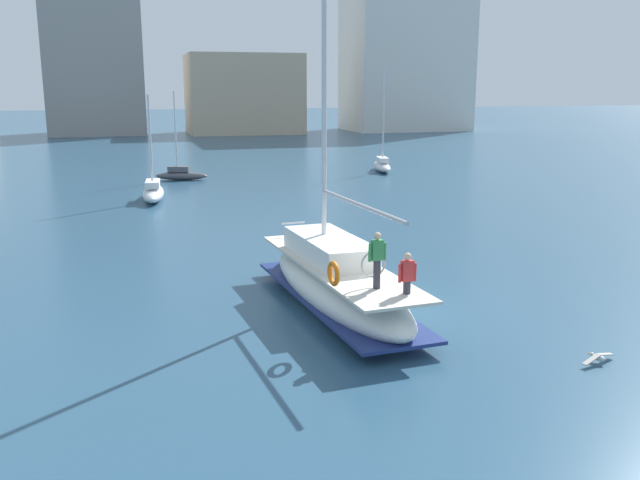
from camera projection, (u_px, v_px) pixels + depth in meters
name	position (u px, v px, depth m)	size (l,w,h in m)	color
ground_plane	(375.00, 311.00, 21.46)	(400.00, 400.00, 0.00)	#284C66
main_sailboat	(337.00, 281.00, 21.61)	(3.16, 9.76, 12.42)	white
moored_sloop_near	(181.00, 174.00, 51.42)	(3.97, 1.97, 6.54)	#4C4C51
moored_sloop_far	(153.00, 192.00, 42.25)	(1.71, 5.44, 6.42)	silver
moored_catamaran	(382.00, 165.00, 56.60)	(2.09, 5.08, 8.34)	white
seagull	(598.00, 357.00, 17.44)	(1.19, 0.55, 0.18)	silver
waterfront_buildings	(234.00, 55.00, 102.43)	(83.83, 18.23, 27.54)	beige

